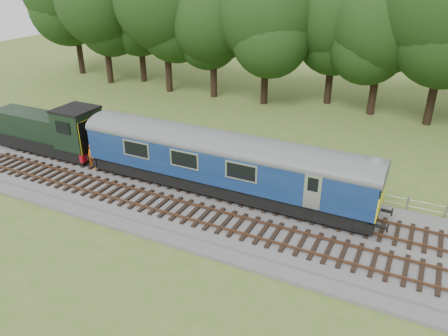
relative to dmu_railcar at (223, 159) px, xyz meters
The scene contains 9 objects.
ground 2.97m from the dmu_railcar, 79.44° to the right, with size 120.00×120.00×0.00m, color #476A27.
ballast 2.82m from the dmu_railcar, 79.44° to the right, with size 70.00×7.00×0.35m, color #4C4C4F.
track_north 2.21m from the dmu_railcar, ahead, with size 67.20×2.40×0.21m.
track_south 3.72m from the dmu_railcar, 85.03° to the right, with size 67.20×2.40×0.21m.
fence 4.06m from the dmu_railcar, 85.19° to the left, with size 64.00×0.12×1.00m, color #6B6054, non-canonical shape.
tree_line 20.77m from the dmu_railcar, 89.27° to the left, with size 70.00×8.00×18.00m, color black, non-canonical shape.
dmu_railcar is the anchor object (origin of this frame).
shunter_loco 13.94m from the dmu_railcar, behind, with size 8.91×2.60×3.38m.
worker 9.54m from the dmu_railcar, behind, with size 0.64×0.42×1.77m, color orange.
Camera 1 is at (10.12, -19.52, 13.27)m, focal length 35.00 mm.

